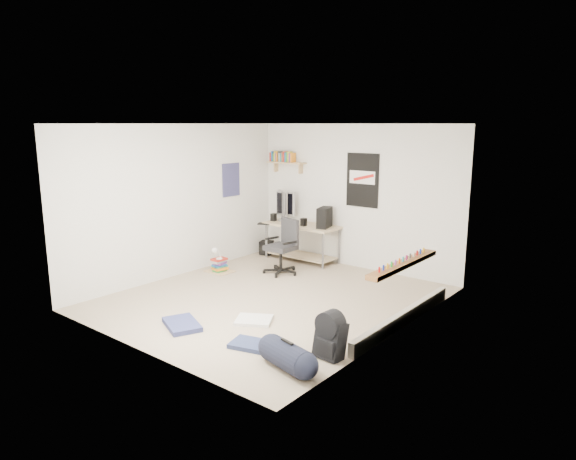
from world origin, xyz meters
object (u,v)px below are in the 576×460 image
Objects in this scene: desk at (302,241)px; office_chair at (281,245)px; backpack at (330,340)px; book_stack at (219,263)px; duffel_bag at (287,356)px.

desk is 1.53× the size of office_chair.
office_chair is 3.27m from backpack.
book_stack is at bearing 159.08° from backpack.
desk is 3.41× the size of backpack.
duffel_bag is at bearing -40.58° from desk.
office_chair is at bearing 142.93° from backpack.
office_chair is at bearing 34.20° from book_stack.
duffel_bag is at bearing -32.96° from book_stack.
book_stack is (-3.35, 1.53, -0.05)m from backpack.
duffel_bag is at bearing -106.11° from backpack.
backpack is at bearing -24.63° from book_stack.
duffel_bag reaches higher than backpack.
backpack is 3.68m from book_stack.
duffel_bag reaches higher than book_stack.
duffel_bag is at bearing -36.91° from office_chair.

